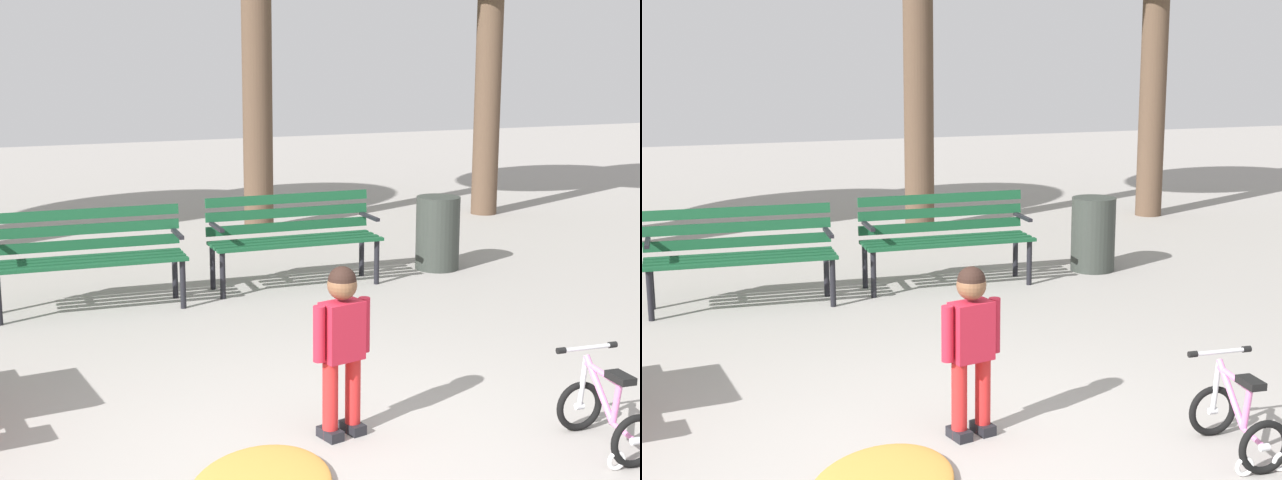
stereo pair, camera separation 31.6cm
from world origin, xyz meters
The scene contains 5 objects.
park_bench_far_left centered at (-0.61, 3.80, 0.51)m, with size 1.62×0.55×0.85m.
park_bench_left centered at (1.29, 3.90, 0.51)m, with size 1.62×0.51×0.85m.
child_standing centered at (0.27, 0.51, 0.59)m, with size 0.38×0.21×1.01m.
kids_bicycle centered at (1.56, -0.22, 0.20)m, with size 0.40×0.58×0.54m.
trash_bin centered at (2.87, 3.95, 0.37)m, with size 0.44×0.44×0.74m, color #2D332D.
Camera 2 is at (-1.51, -4.23, 2.20)m, focal length 52.53 mm.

